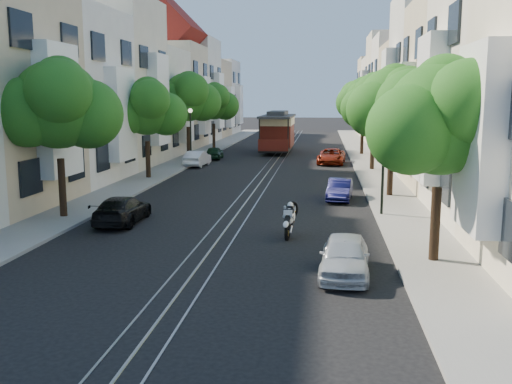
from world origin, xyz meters
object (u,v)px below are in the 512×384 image
(parked_car_w_far, at_px, (214,153))
(parked_car_e_far, at_px, (331,156))
(tree_e_c, at_px, (375,105))
(lamp_west, at_px, (191,127))
(parked_car_w_mid, at_px, (197,158))
(sportbike_rider, at_px, (290,217))
(tree_e_d, at_px, (364,100))
(parked_car_e_mid, at_px, (340,190))
(tree_w_d, at_px, (214,103))
(lamp_east, at_px, (384,151))
(parked_car_w_near, at_px, (122,210))
(parked_car_e_near, at_px, (345,256))
(tree_w_b, at_px, (147,109))
(tree_w_c, at_px, (188,98))
(cable_car, at_px, (278,130))
(tree_e_b, at_px, (394,105))
(tree_w_a, at_px, (59,106))
(tree_e_a, at_px, (443,121))

(parked_car_w_far, bearing_deg, parked_car_e_far, 163.83)
(tree_e_c, relative_size, lamp_west, 1.57)
(parked_car_w_mid, bearing_deg, sportbike_rider, 114.94)
(tree_e_d, bearing_deg, parked_car_e_mid, -96.55)
(tree_e_c, height_order, parked_car_w_mid, tree_e_c)
(lamp_west, relative_size, parked_car_w_far, 1.34)
(tree_w_d, relative_size, parked_car_w_far, 2.09)
(lamp_east, xyz_separation_m, parked_car_w_near, (-10.70, -2.57, -2.28))
(tree_e_c, distance_m, parked_car_e_near, 25.05)
(tree_w_b, relative_size, parked_car_w_near, 1.62)
(lamp_east, bearing_deg, lamp_west, 124.99)
(parked_car_e_far, height_order, parked_car_w_near, parked_car_e_far)
(tree_w_d, height_order, sportbike_rider, tree_w_d)
(tree_e_d, xyz_separation_m, lamp_east, (-0.96, -26.98, -2.02))
(tree_e_c, relative_size, sportbike_rider, 3.62)
(tree_w_c, height_order, cable_car, tree_w_c)
(sportbike_rider, height_order, parked_car_e_mid, sportbike_rider)
(tree_e_c, distance_m, tree_w_c, 15.25)
(tree_e_b, distance_m, tree_w_a, 16.01)
(lamp_west, bearing_deg, tree_e_c, -8.49)
(tree_w_d, bearing_deg, tree_w_b, -90.00)
(tree_w_c, height_order, parked_car_e_near, tree_w_c)
(tree_w_d, bearing_deg, parked_car_e_far, -46.79)
(parked_car_e_mid, bearing_deg, parked_car_w_mid, 133.56)
(tree_w_c, bearing_deg, parked_car_e_near, -68.68)
(parked_car_e_far, relative_size, parked_car_w_near, 1.11)
(tree_w_c, relative_size, parked_car_e_near, 2.05)
(parked_car_w_mid, bearing_deg, cable_car, -109.30)
(tree_w_a, height_order, cable_car, tree_w_a)
(lamp_east, bearing_deg, parked_car_w_near, -166.47)
(tree_e_d, relative_size, parked_car_w_mid, 1.93)
(tree_e_c, distance_m, lamp_east, 16.10)
(tree_w_a, relative_size, tree_w_c, 0.94)
(sportbike_rider, distance_m, parked_car_e_near, 4.89)
(tree_e_b, distance_m, parked_car_w_far, 21.66)
(tree_w_d, relative_size, parked_car_w_mid, 1.84)
(tree_e_a, xyz_separation_m, sportbike_rider, (-4.72, 2.96, -3.67))
(tree_w_c, relative_size, sportbike_rider, 3.94)
(tree_w_c, height_order, parked_car_w_far, tree_w_c)
(tree_w_b, bearing_deg, parked_car_w_far, 81.27)
(parked_car_e_mid, bearing_deg, tree_w_b, 158.33)
(tree_e_d, relative_size, parked_car_e_far, 1.59)
(lamp_east, bearing_deg, tree_w_a, -171.43)
(tree_w_d, xyz_separation_m, parked_car_w_near, (2.74, -34.55, -4.04))
(parked_car_e_mid, distance_m, parked_car_w_near, 11.07)
(tree_e_a, xyz_separation_m, lamp_east, (-0.96, 7.02, -1.55))
(lamp_west, bearing_deg, parked_car_e_far, 8.97)
(parked_car_e_far, bearing_deg, tree_w_c, 178.67)
(tree_e_a, bearing_deg, tree_e_c, 90.00)
(tree_w_d, relative_size, lamp_west, 1.57)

